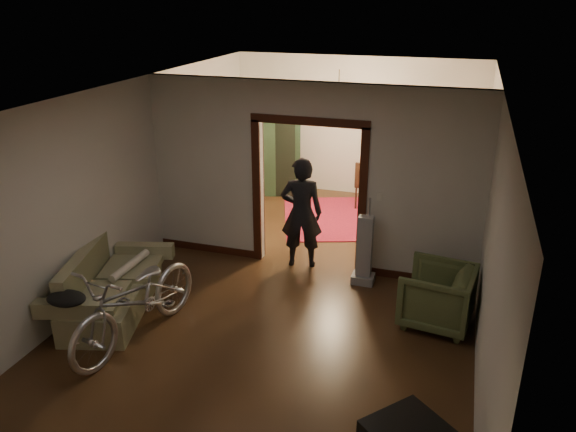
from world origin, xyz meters
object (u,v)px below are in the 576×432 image
at_px(sofa, 111,281).
at_px(locker, 280,155).
at_px(person, 301,213).
at_px(desk, 406,190).
at_px(armchair, 437,296).
at_px(bicycle, 137,300).

bearing_deg(sofa, locker, 67.39).
relative_size(sofa, person, 1.07).
bearing_deg(locker, person, -82.48).
xyz_separation_m(sofa, desk, (3.24, 4.98, -0.05)).
relative_size(sofa, desk, 1.84).
bearing_deg(armchair, sofa, -68.87).
bearing_deg(armchair, bicycle, -58.68).
distance_m(locker, desk, 2.66).
relative_size(bicycle, person, 1.21).
xyz_separation_m(bicycle, desk, (2.54, 5.48, -0.17)).
relative_size(sofa, armchair, 2.14).
xyz_separation_m(person, desk, (1.25, 2.94, -0.49)).
relative_size(locker, desk, 1.66).
distance_m(sofa, desk, 5.94).
bearing_deg(locker, sofa, -113.47).
bearing_deg(desk, person, -126.66).
xyz_separation_m(armchair, person, (-2.10, 1.07, 0.47)).
bearing_deg(desk, locker, 163.76).
distance_m(armchair, locker, 5.41).
distance_m(bicycle, locker, 5.61).
xyz_separation_m(armchair, locker, (-3.46, 4.14, 0.44)).
height_order(sofa, desk, sofa).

